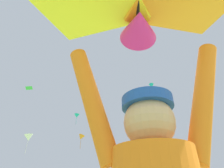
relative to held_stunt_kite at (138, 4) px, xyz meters
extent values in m
sphere|color=tan|center=(0.01, 0.06, -0.75)|extent=(0.23, 0.23, 0.23)
cylinder|color=#1E47AD|center=(0.01, 0.06, -0.66)|extent=(0.27, 0.27, 0.05)
cylinder|color=orange|center=(0.27, 0.03, -0.63)|extent=(0.29, 0.12, 0.62)
cylinder|color=orange|center=(-0.26, 0.09, -0.63)|extent=(0.29, 0.12, 0.62)
cylinder|color=black|center=(0.01, 0.06, -0.02)|extent=(0.09, 0.60, 0.02)
cone|color=#DB2393|center=(0.01, 0.06, -0.12)|extent=(0.26, 0.23, 0.24)
cone|color=#19B2AD|center=(9.62, 31.63, 18.75)|extent=(1.10, 1.15, 0.90)
cylinder|color=#117C79|center=(9.62, 31.63, 17.73)|extent=(0.04, 0.04, 1.32)
cone|color=orange|center=(-2.77, 23.82, 5.87)|extent=(1.00, 0.87, 0.84)
cylinder|color=#A75C15|center=(-2.77, 23.82, 5.00)|extent=(0.03, 0.03, 1.13)
cone|color=yellow|center=(-0.03, 12.35, 1.85)|extent=(1.40, 1.54, 1.23)
cylinder|color=#A4921C|center=(-0.03, 12.35, 0.76)|extent=(0.04, 0.04, 1.42)
pyramid|color=green|center=(-9.02, 19.44, 10.47)|extent=(1.02, 1.03, 0.28)
cone|color=white|center=(-11.13, 28.55, 7.02)|extent=(1.63, 1.65, 1.28)
cylinder|color=#A4A4A4|center=(-11.13, 28.55, 5.62)|extent=(0.06, 0.06, 1.82)
cone|color=yellow|center=(-4.15, 25.13, 17.54)|extent=(1.72, 1.69, 1.53)
cylinder|color=#A4921C|center=(-4.15, 25.13, 16.13)|extent=(0.06, 0.06, 1.83)
cone|color=#19B2AD|center=(-4.34, 29.07, 10.88)|extent=(1.16, 1.16, 0.68)
cylinder|color=#117C79|center=(-4.34, 29.07, 9.99)|extent=(0.04, 0.04, 1.16)
camera|label=1|loc=(-0.21, -0.74, -1.05)|focal=30.51mm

